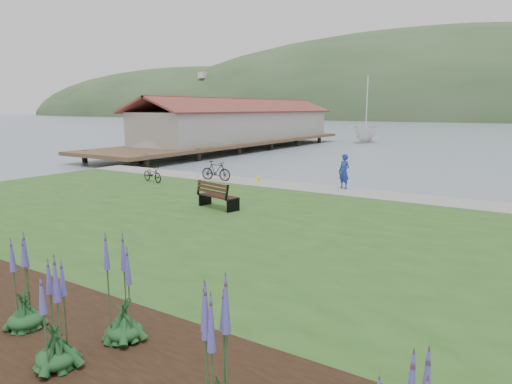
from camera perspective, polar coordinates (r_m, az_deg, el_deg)
ground at (r=16.57m, az=1.27°, el=-4.87°), size 600.00×600.00×0.00m
lawn at (r=14.91m, az=-2.76°, el=-5.83°), size 34.00×20.00×0.40m
shoreline_path at (r=22.51m, az=10.48°, el=0.14°), size 34.00×2.20×0.03m
garden_bed at (r=7.67m, az=-19.69°, el=-21.29°), size 24.00×4.40×0.04m
pier_pavilion at (r=49.99m, az=-1.84°, el=8.46°), size 8.00×36.00×5.40m
park_bench at (r=18.27m, az=-4.98°, el=-0.36°), size 1.94×1.13×1.13m
person at (r=22.94m, az=10.97°, el=2.88°), size 0.89×0.75×2.06m
bicycle_a at (r=25.52m, az=-12.82°, el=2.22°), size 0.96×1.77×0.88m
bicycle_b at (r=25.41m, az=-5.03°, el=2.65°), size 0.75×1.86×1.09m
sailboat at (r=61.02m, az=13.49°, el=6.05°), size 10.31×10.49×26.80m
pannier at (r=24.98m, az=0.31°, el=1.60°), size 0.21×0.28×0.27m
echium_0 at (r=7.78m, az=-24.00°, el=-14.21°), size 0.62×0.62×1.92m
echium_1 at (r=5.84m, az=-4.70°, el=-19.91°), size 0.62×0.62×2.29m
echium_4 at (r=9.30m, az=-27.20°, el=-10.24°), size 0.62×0.62×2.07m
echium_5 at (r=8.25m, az=-16.30°, el=-12.39°), size 0.62×0.62×2.11m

